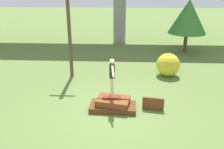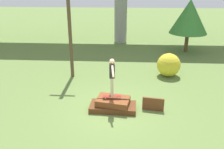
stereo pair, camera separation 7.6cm
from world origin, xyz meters
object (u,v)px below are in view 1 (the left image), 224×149
object	(u,v)px
skater	(112,75)
utility_pole	(69,19)
bush_yellow_flowering	(168,65)
tree_behind_left	(188,16)
skateboard	(112,96)

from	to	relation	value
skater	utility_pole	xyz separation A→B (m)	(-2.60, 3.89, 1.71)
bush_yellow_flowering	utility_pole	bearing A→B (deg)	-176.30
tree_behind_left	bush_yellow_flowering	size ratio (longest dim) A/B	2.92
tree_behind_left	skater	bearing A→B (deg)	-119.06
skateboard	bush_yellow_flowering	distance (m)	5.28
skateboard	tree_behind_left	bearing A→B (deg)	60.94
skater	bush_yellow_flowering	bearing A→B (deg)	53.75
utility_pole	skater	bearing A→B (deg)	-56.25
tree_behind_left	utility_pole	bearing A→B (deg)	-144.39
skater	bush_yellow_flowering	xyz separation A→B (m)	(3.12, 4.25, -0.97)
skateboard	skater	world-z (taller)	skater
bush_yellow_flowering	tree_behind_left	bearing A→B (deg)	67.58
skateboard	bush_yellow_flowering	xyz separation A→B (m)	(3.12, 4.25, 0.04)
skateboard	tree_behind_left	distance (m)	11.12
tree_behind_left	bush_yellow_flowering	bearing A→B (deg)	-112.42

